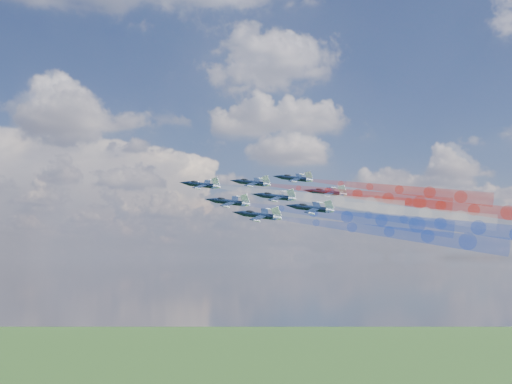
{
  "coord_description": "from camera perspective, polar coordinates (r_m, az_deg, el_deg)",
  "views": [
    {
      "loc": [
        -37.77,
        -156.63,
        118.24
      ],
      "look_at": [
        -20.82,
        -3.58,
        135.76
      ],
      "focal_mm": 40.67,
      "sensor_mm": 36.0,
      "label": 1
    }
  ],
  "objects": [
    {
      "name": "jet_outer_left",
      "position": [
        136.05,
        0.27,
        -2.31
      ],
      "size": [
        15.48,
        14.36,
        8.4
      ],
      "primitive_type": null,
      "rotation": [
        0.15,
        -0.36,
        1.14
      ],
      "color": "black"
    },
    {
      "name": "trail_inner_right",
      "position": [
        159.36,
        9.94,
        -0.25
      ],
      "size": [
        46.88,
        23.07,
        12.31
      ],
      "primitive_type": null,
      "rotation": [
        0.15,
        -0.36,
        1.14
      ],
      "color": "red"
    },
    {
      "name": "jet_center_third",
      "position": [
        153.14,
        1.93,
        -0.46
      ],
      "size": [
        15.48,
        14.36,
        8.4
      ],
      "primitive_type": null,
      "rotation": [
        0.15,
        -0.36,
        1.14
      ],
      "color": "black"
    },
    {
      "name": "trail_rear_left",
      "position": [
        139.32,
        17.68,
        -3.01
      ],
      "size": [
        46.88,
        23.07,
        12.31
      ],
      "primitive_type": null,
      "rotation": [
        0.15,
        -0.36,
        1.14
      ],
      "color": "blue"
    },
    {
      "name": "jet_rear_right",
      "position": [
        160.42,
        6.97,
        -0.06
      ],
      "size": [
        15.48,
        14.36,
        8.4
      ],
      "primitive_type": null,
      "rotation": [
        0.15,
        -0.36,
        1.14
      ],
      "color": "black"
    },
    {
      "name": "jet_lead",
      "position": [
        160.76,
        -5.39,
        0.71
      ],
      "size": [
        15.48,
        14.36,
        8.4
      ],
      "primitive_type": null,
      "rotation": [
        0.15,
        -0.36,
        1.14
      ],
      "color": "black"
    },
    {
      "name": "trail_outer_right",
      "position": [
        166.65,
        13.91,
        0.23
      ],
      "size": [
        46.88,
        23.07,
        12.31
      ],
      "primitive_type": null,
      "rotation": [
        0.15,
        -0.36,
        1.14
      ],
      "color": "red"
    },
    {
      "name": "trail_inner_left",
      "position": [
        141.11,
        8.93,
        -2.4
      ],
      "size": [
        46.88,
        23.07,
        12.31
      ],
      "primitive_type": null,
      "rotation": [
        0.15,
        -0.36,
        1.14
      ],
      "color": "blue"
    },
    {
      "name": "trail_lead",
      "position": [
        152.35,
        5.14,
        -0.52
      ],
      "size": [
        46.88,
        23.07,
        12.31
      ],
      "primitive_type": null,
      "rotation": [
        0.15,
        -0.36,
        1.14
      ],
      "color": "white"
    },
    {
      "name": "trail_center_third",
      "position": [
        148.73,
        13.18,
        -1.77
      ],
      "size": [
        46.88,
        23.07,
        12.31
      ],
      "primitive_type": null,
      "rotation": [
        0.15,
        -0.36,
        1.14
      ],
      "color": "white"
    },
    {
      "name": "trail_rear_right",
      "position": [
        158.48,
        17.72,
        -1.28
      ],
      "size": [
        46.88,
        23.07,
        12.31
      ],
      "primitive_type": null,
      "rotation": [
        0.15,
        -0.36,
        1.14
      ],
      "color": "red"
    },
    {
      "name": "jet_outer_right",
      "position": [
        170.5,
        3.81,
        1.35
      ],
      "size": [
        15.48,
        14.36,
        8.4
      ],
      "primitive_type": null,
      "rotation": [
        0.15,
        -0.36,
        1.14
      ],
      "color": "black"
    },
    {
      "name": "jet_rear_left",
      "position": [
        141.56,
        5.48,
        -1.61
      ],
      "size": [
        15.48,
        14.36,
        8.4
      ],
      "primitive_type": null,
      "rotation": [
        0.15,
        -0.36,
        1.14
      ],
      "color": "black"
    },
    {
      "name": "jet_inner_left",
      "position": [
        147.77,
        -2.66,
        -0.99
      ],
      "size": [
        15.48,
        14.36,
        8.4
      ],
      "primitive_type": null,
      "rotation": [
        0.15,
        -0.36,
        1.14
      ],
      "color": "black"
    },
    {
      "name": "trail_outer_left",
      "position": [
        131.27,
        12.96,
        -3.86
      ],
      "size": [
        46.88,
        23.07,
        12.31
      ],
      "primitive_type": null,
      "rotation": [
        0.15,
        -0.36,
        1.14
      ],
      "color": "blue"
    },
    {
      "name": "jet_inner_right",
      "position": [
        165.29,
        -0.42,
        0.92
      ],
      "size": [
        15.48,
        14.36,
        8.4
      ],
      "primitive_type": null,
      "rotation": [
        0.15,
        -0.36,
        1.14
      ],
      "color": "black"
    }
  ]
}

